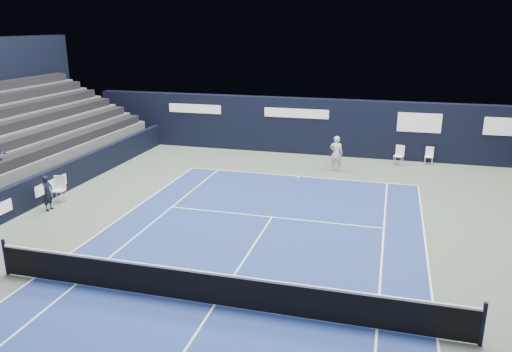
{
  "coord_description": "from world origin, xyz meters",
  "views": [
    {
      "loc": [
        4.04,
        -10.72,
        6.99
      ],
      "look_at": [
        -0.88,
        7.3,
        1.3
      ],
      "focal_mm": 35.0,
      "sensor_mm": 36.0,
      "label": 1
    }
  ],
  "objects_px": {
    "folding_chair_back_a": "(400,152)",
    "line_judge_chair": "(59,187)",
    "folding_chair_back_b": "(429,155)",
    "tennis_net": "(214,288)",
    "tennis_player": "(336,153)"
  },
  "relations": [
    {
      "from": "tennis_net",
      "to": "line_judge_chair",
      "type": "bearing_deg",
      "value": 146.47
    },
    {
      "from": "folding_chair_back_a",
      "to": "folding_chair_back_b",
      "type": "distance_m",
      "value": 1.55
    },
    {
      "from": "folding_chair_back_a",
      "to": "line_judge_chair",
      "type": "relative_size",
      "value": 0.95
    },
    {
      "from": "folding_chair_back_b",
      "to": "line_judge_chair",
      "type": "bearing_deg",
      "value": -138.75
    },
    {
      "from": "line_judge_chair",
      "to": "tennis_net",
      "type": "relative_size",
      "value": 0.08
    },
    {
      "from": "folding_chair_back_a",
      "to": "line_judge_chair",
      "type": "distance_m",
      "value": 16.53
    },
    {
      "from": "folding_chair_back_b",
      "to": "tennis_player",
      "type": "distance_m",
      "value": 5.17
    },
    {
      "from": "folding_chair_back_a",
      "to": "tennis_net",
      "type": "height_order",
      "value": "tennis_net"
    },
    {
      "from": "folding_chair_back_b",
      "to": "tennis_player",
      "type": "bearing_deg",
      "value": -144.43
    },
    {
      "from": "folding_chair_back_b",
      "to": "tennis_player",
      "type": "height_order",
      "value": "tennis_player"
    },
    {
      "from": "tennis_net",
      "to": "folding_chair_back_a",
      "type": "bearing_deg",
      "value": 73.28
    },
    {
      "from": "folding_chair_back_b",
      "to": "tennis_player",
      "type": "xyz_separation_m",
      "value": [
        -4.55,
        -2.42,
        0.36
      ]
    },
    {
      "from": "folding_chair_back_a",
      "to": "folding_chair_back_b",
      "type": "height_order",
      "value": "folding_chair_back_a"
    },
    {
      "from": "folding_chair_back_a",
      "to": "tennis_player",
      "type": "bearing_deg",
      "value": -131.42
    },
    {
      "from": "folding_chair_back_b",
      "to": "line_judge_chair",
      "type": "distance_m",
      "value": 17.99
    }
  ]
}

